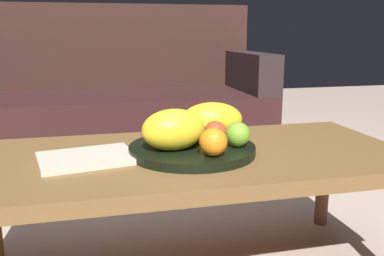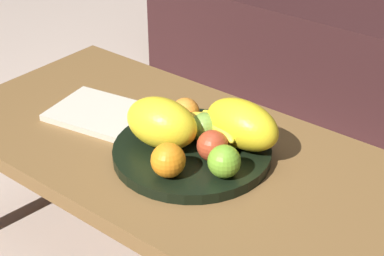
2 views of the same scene
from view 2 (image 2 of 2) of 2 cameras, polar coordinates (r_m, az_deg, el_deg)
name	(u,v)px [view 2 (image 2 of 2)]	position (r m, az deg, el deg)	size (l,w,h in m)	color
coffee_table	(191,168)	(1.41, -0.06, -3.79)	(1.27, 0.58, 0.40)	brown
couch	(376,19)	(2.53, 16.88, 9.76)	(1.70, 0.70, 0.90)	black
fruit_bowl	(192,152)	(1.37, 0.00, -2.24)	(0.36, 0.36, 0.03)	black
melon_large_front	(162,123)	(1.35, -2.87, 0.47)	(0.17, 0.11, 0.11)	yellow
melon_smaller_beside	(242,124)	(1.35, 4.73, 0.36)	(0.19, 0.11, 0.11)	yellow
orange_front	(185,112)	(1.43, -0.63, 1.52)	(0.07, 0.07, 0.07)	orange
orange_left	(168,160)	(1.26, -2.26, -3.05)	(0.07, 0.07, 0.07)	orange
apple_front	(224,161)	(1.26, 3.04, -3.15)	(0.07, 0.07, 0.07)	#6EA72A
apple_left	(204,127)	(1.37, 1.18, 0.07)	(0.07, 0.07, 0.07)	olive
apple_right	(213,146)	(1.31, 1.94, -1.67)	(0.07, 0.07, 0.07)	#AC3B21
banana_bunch	(214,129)	(1.37, 2.04, -0.05)	(0.18, 0.12, 0.06)	yellow
magazine	(102,114)	(1.55, -8.46, 1.32)	(0.25, 0.18, 0.02)	beige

